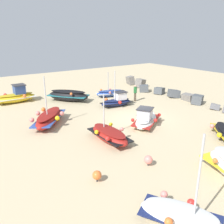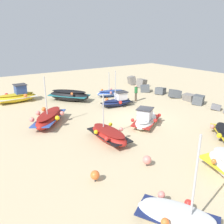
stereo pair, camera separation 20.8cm
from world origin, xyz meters
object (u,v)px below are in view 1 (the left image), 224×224
object	(u,v)px
fishing_boat_9	(16,97)
fishing_boat_0	(68,95)
mooring_buoy_0	(148,160)
fishing_boat_6	(110,93)
fishing_boat_8	(146,119)
fishing_boat_7	(49,118)
fishing_boat_4	(109,135)
fishing_boat_5	(117,101)
person_walking	(135,92)
mooring_buoy_1	(97,175)
fishing_boat_3	(180,215)

from	to	relation	value
fishing_boat_9	fishing_boat_0	bearing A→B (deg)	-30.25
fishing_boat_0	mooring_buoy_0	distance (m)	14.20
fishing_boat_6	fishing_boat_8	distance (m)	9.10
fishing_boat_7	fishing_boat_4	bearing A→B (deg)	-118.02
fishing_boat_5	fishing_boat_9	xyz separation A→B (m)	(-6.91, -7.60, 0.11)
fishing_boat_0	fishing_boat_6	distance (m)	4.66
fishing_boat_7	mooring_buoy_0	world-z (taller)	fishing_boat_7
person_walking	mooring_buoy_1	bearing A→B (deg)	-124.26
fishing_boat_3	fishing_boat_7	distance (m)	12.43
fishing_boat_6	fishing_boat_4	bearing A→B (deg)	-111.03
fishing_boat_6	fishing_boat_3	bearing A→B (deg)	-102.92
fishing_boat_8	mooring_buoy_1	xyz separation A→B (m)	(4.08, -6.90, -0.13)
fishing_boat_4	fishing_boat_8	size ratio (longest dim) A/B	0.95
fishing_boat_4	mooring_buoy_1	xyz separation A→B (m)	(3.36, -3.03, -0.09)
fishing_boat_3	fishing_boat_8	xyz separation A→B (m)	(-8.04, 5.78, 0.14)
fishing_boat_6	fishing_boat_8	bearing A→B (deg)	-93.38
fishing_boat_6	mooring_buoy_0	world-z (taller)	fishing_boat_6
fishing_boat_3	fishing_boat_6	distance (m)	18.75
fishing_boat_6	fishing_boat_5	bearing A→B (deg)	-100.41
fishing_boat_3	mooring_buoy_0	distance (m)	4.05
fishing_boat_3	fishing_boat_8	size ratio (longest dim) A/B	0.99
fishing_boat_4	fishing_boat_7	size ratio (longest dim) A/B	0.84
fishing_boat_4	person_walking	world-z (taller)	fishing_boat_4
fishing_boat_3	person_walking	distance (m)	16.63
fishing_boat_5	mooring_buoy_1	size ratio (longest dim) A/B	5.97
fishing_boat_3	fishing_boat_7	world-z (taller)	fishing_boat_7
fishing_boat_8	fishing_boat_9	bearing A→B (deg)	-94.08
fishing_boat_7	person_walking	world-z (taller)	fishing_boat_7
fishing_boat_3	fishing_boat_0	bearing A→B (deg)	-40.92
fishing_boat_0	mooring_buoy_0	xyz separation A→B (m)	(14.04, -2.10, -0.25)
fishing_boat_8	mooring_buoy_0	size ratio (longest dim) A/B	6.40
fishing_boat_4	person_walking	size ratio (longest dim) A/B	2.07
fishing_boat_4	fishing_boat_6	world-z (taller)	fishing_boat_4
person_walking	mooring_buoy_0	world-z (taller)	person_walking
mooring_buoy_0	fishing_boat_0	bearing A→B (deg)	171.50
fishing_boat_8	person_walking	world-z (taller)	person_walking
fishing_boat_7	person_walking	size ratio (longest dim) A/B	2.45
fishing_boat_5	fishing_boat_8	world-z (taller)	fishing_boat_5
fishing_boat_5	mooring_buoy_1	xyz separation A→B (m)	(9.42, -8.10, -0.13)
fishing_boat_4	fishing_boat_7	xyz separation A→B (m)	(-5.11, -2.07, 0.08)
fishing_boat_8	person_walking	size ratio (longest dim) A/B	2.19
mooring_buoy_0	fishing_boat_9	bearing A→B (deg)	-171.62
fishing_boat_3	fishing_boat_7	xyz separation A→B (m)	(-12.43, -0.17, 0.18)
fishing_boat_9	person_walking	xyz separation A→B (m)	(6.63, 10.11, 0.39)
fishing_boat_3	fishing_boat_5	world-z (taller)	fishing_boat_3
fishing_boat_0	fishing_boat_9	xyz separation A→B (m)	(-2.63, -4.55, -0.01)
mooring_buoy_1	fishing_boat_8	bearing A→B (deg)	120.61
fishing_boat_7	fishing_boat_6	bearing A→B (deg)	-23.74
fishing_boat_9	person_walking	bearing A→B (deg)	-33.54
person_walking	fishing_boat_4	bearing A→B (deg)	-126.83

